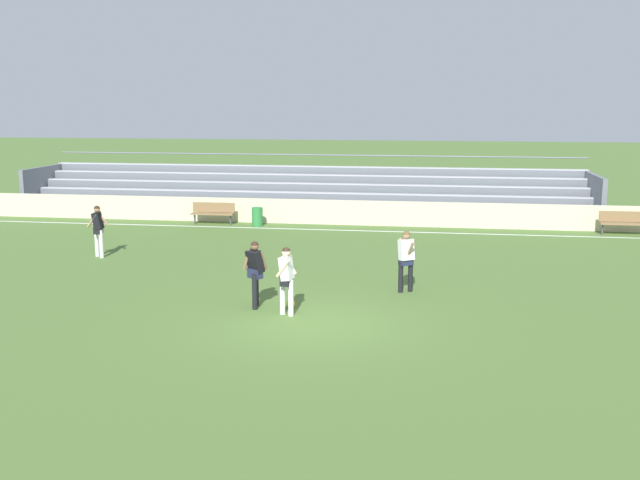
{
  "coord_description": "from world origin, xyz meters",
  "views": [
    {
      "loc": [
        2.67,
        -15.91,
        5.08
      ],
      "look_at": [
        -0.27,
        3.37,
        1.33
      ],
      "focal_mm": 40.59,
      "sensor_mm": 36.0,
      "label": 1
    }
  ],
  "objects": [
    {
      "name": "bench_near_wall_gap",
      "position": [
        -6.28,
        13.0,
        0.55
      ],
      "size": [
        1.8,
        0.4,
        0.9
      ],
      "color": "olive",
      "rests_on": "ground"
    },
    {
      "name": "player_white_wide_left",
      "position": [
        -0.66,
        0.59,
        0.99
      ],
      "size": [
        0.46,
        0.51,
        1.67
      ],
      "color": "white",
      "rests_on": "ground"
    },
    {
      "name": "player_dark_overlapping",
      "position": [
        -1.56,
        1.1,
        1.01
      ],
      "size": [
        0.62,
        0.49,
        1.69
      ],
      "color": "black",
      "rests_on": "ground"
    },
    {
      "name": "bleacher_stand",
      "position": [
        -3.06,
        16.5,
        1.08
      ],
      "size": [
        25.67,
        4.13,
        2.57
      ],
      "color": "#B2B2B7",
      "rests_on": "ground"
    },
    {
      "name": "trash_bin",
      "position": [
        -4.35,
        12.85,
        0.39
      ],
      "size": [
        0.44,
        0.44,
        0.77
      ],
      "primitive_type": "cylinder",
      "color": "#2D7F3D",
      "rests_on": "ground"
    },
    {
      "name": "bench_far_right",
      "position": [
        10.1,
        13.0,
        0.55
      ],
      "size": [
        1.8,
        0.4,
        0.9
      ],
      "color": "olive",
      "rests_on": "ground"
    },
    {
      "name": "soccer_ball",
      "position": [
        -0.68,
        1.18,
        0.11
      ],
      "size": [
        0.22,
        0.22,
        0.22
      ],
      "primitive_type": "sphere",
      "color": "yellow",
      "rests_on": "ground"
    },
    {
      "name": "sideline_wall",
      "position": [
        0.0,
        13.7,
        0.52
      ],
      "size": [
        48.0,
        0.16,
        1.03
      ],
      "primitive_type": "cube",
      "color": "beige",
      "rests_on": "ground"
    },
    {
      "name": "player_white_dropping_back",
      "position": [
        2.09,
        3.18,
        1.0
      ],
      "size": [
        0.48,
        0.68,
        1.67
      ],
      "color": "black",
      "rests_on": "ground"
    },
    {
      "name": "ground_plane",
      "position": [
        0.0,
        0.0,
        0.0
      ],
      "size": [
        160.0,
        160.0,
        0.0
      ],
      "primitive_type": "plane",
      "color": "#4C6B30"
    },
    {
      "name": "field_line_sideline",
      "position": [
        0.0,
        12.37,
        0.0
      ],
      "size": [
        44.0,
        0.12,
        0.01
      ],
      "primitive_type": "cube",
      "color": "white",
      "rests_on": "ground"
    },
    {
      "name": "player_dark_deep_cover",
      "position": [
        -8.1,
        6.15,
        1.03
      ],
      "size": [
        0.6,
        0.46,
        1.72
      ],
      "color": "white",
      "rests_on": "ground"
    }
  ]
}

